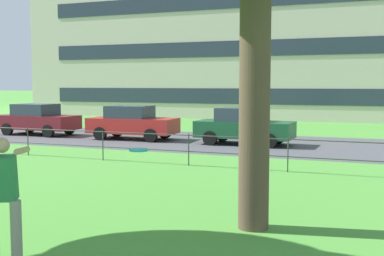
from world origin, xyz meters
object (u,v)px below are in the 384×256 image
person_thrower (4,195)px  car_red_right (132,122)px  frisbee (139,150)px  car_dark_green_far_left (244,126)px  car_maroon_far_right (38,119)px

person_thrower → car_red_right: person_thrower is taller
person_thrower → car_red_right: 15.62m
frisbee → person_thrower: bearing=-159.0°
person_thrower → car_dark_green_far_left: person_thrower is taller
person_thrower → car_dark_green_far_left: 14.51m
car_dark_green_far_left → frisbee: bearing=-80.7°
frisbee → car_maroon_far_right: (-12.87, 13.92, -0.83)m
frisbee → car_red_right: 15.78m
frisbee → car_red_right: frisbee is taller
frisbee → car_maroon_far_right: size_ratio=0.09×
car_red_right → car_dark_green_far_left: bearing=-0.3°
frisbee → car_maroon_far_right: frisbee is taller
car_maroon_far_right → car_red_right: bearing=-0.9°
car_dark_green_far_left → car_red_right: bearing=179.7°
person_thrower → car_maroon_far_right: bearing=127.2°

